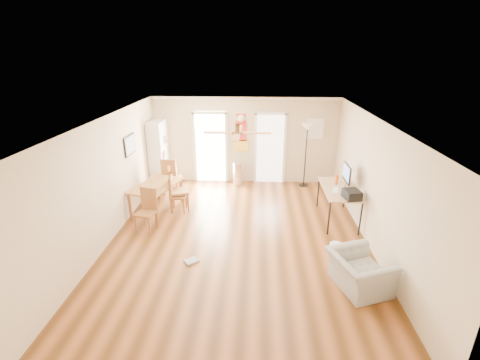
# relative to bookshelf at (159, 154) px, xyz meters

# --- Properties ---
(floor) EXTENTS (7.00, 7.00, 0.00)m
(floor) POSITION_rel_bookshelf_xyz_m (2.53, -3.05, -0.98)
(floor) COLOR brown
(floor) RESTS_ON ground
(ceiling) EXTENTS (5.50, 7.00, 0.00)m
(ceiling) POSITION_rel_bookshelf_xyz_m (2.53, -3.05, 1.62)
(ceiling) COLOR silver
(ceiling) RESTS_ON floor
(wall_back) EXTENTS (5.50, 0.04, 2.60)m
(wall_back) POSITION_rel_bookshelf_xyz_m (2.53, 0.45, 0.32)
(wall_back) COLOR beige
(wall_back) RESTS_ON floor
(wall_front) EXTENTS (5.50, 0.04, 2.60)m
(wall_front) POSITION_rel_bookshelf_xyz_m (2.53, -6.55, 0.32)
(wall_front) COLOR beige
(wall_front) RESTS_ON floor
(wall_left) EXTENTS (0.04, 7.00, 2.60)m
(wall_left) POSITION_rel_bookshelf_xyz_m (-0.22, -3.05, 0.32)
(wall_left) COLOR beige
(wall_left) RESTS_ON floor
(wall_right) EXTENTS (0.04, 7.00, 2.60)m
(wall_right) POSITION_rel_bookshelf_xyz_m (5.28, -3.05, 0.32)
(wall_right) COLOR beige
(wall_right) RESTS_ON floor
(crown_molding) EXTENTS (5.50, 7.00, 0.08)m
(crown_molding) POSITION_rel_bookshelf_xyz_m (2.53, -3.05, 1.58)
(crown_molding) COLOR white
(crown_molding) RESTS_ON wall_back
(kitchen_doorway) EXTENTS (0.90, 0.10, 2.10)m
(kitchen_doorway) POSITION_rel_bookshelf_xyz_m (1.48, 0.43, 0.07)
(kitchen_doorway) COLOR white
(kitchen_doorway) RESTS_ON wall_back
(bathroom_doorway) EXTENTS (0.80, 0.10, 2.10)m
(bathroom_doorway) POSITION_rel_bookshelf_xyz_m (3.28, 0.43, 0.07)
(bathroom_doorway) COLOR white
(bathroom_doorway) RESTS_ON wall_back
(wall_decal) EXTENTS (0.46, 0.03, 1.10)m
(wall_decal) POSITION_rel_bookshelf_xyz_m (2.41, 0.43, 0.57)
(wall_decal) COLOR red
(wall_decal) RESTS_ON wall_back
(ac_grille) EXTENTS (0.50, 0.04, 0.60)m
(ac_grille) POSITION_rel_bookshelf_xyz_m (4.58, 0.42, 0.72)
(ac_grille) COLOR white
(ac_grille) RESTS_ON wall_back
(framed_poster) EXTENTS (0.04, 0.66, 0.48)m
(framed_poster) POSITION_rel_bookshelf_xyz_m (-0.19, -1.65, 0.72)
(framed_poster) COLOR black
(framed_poster) RESTS_ON wall_left
(ceiling_fan) EXTENTS (1.24, 1.24, 0.20)m
(ceiling_fan) POSITION_rel_bookshelf_xyz_m (2.53, -3.35, 1.45)
(ceiling_fan) COLOR #593819
(ceiling_fan) RESTS_ON ceiling
(bookshelf) EXTENTS (0.62, 0.96, 1.97)m
(bookshelf) POSITION_rel_bookshelf_xyz_m (0.00, 0.00, 0.00)
(bookshelf) COLOR silver
(bookshelf) RESTS_ON floor
(dining_table) EXTENTS (1.19, 1.57, 0.70)m
(dining_table) POSITION_rel_bookshelf_xyz_m (0.38, -1.73, -0.63)
(dining_table) COLOR #AC7137
(dining_table) RESTS_ON floor
(dining_chair_right_a) EXTENTS (0.57, 0.57, 1.12)m
(dining_chair_right_a) POSITION_rel_bookshelf_xyz_m (0.93, -1.63, -0.42)
(dining_chair_right_a) COLOR #A97636
(dining_chair_right_a) RESTS_ON floor
(dining_chair_right_b) EXTENTS (0.39, 0.39, 0.92)m
(dining_chair_right_b) POSITION_rel_bookshelf_xyz_m (0.93, -1.75, -0.52)
(dining_chair_right_b) COLOR olive
(dining_chair_right_b) RESTS_ON floor
(dining_chair_near) EXTENTS (0.49, 0.49, 0.98)m
(dining_chair_near) POSITION_rel_bookshelf_xyz_m (0.43, -2.78, -0.49)
(dining_chair_near) COLOR #A06E33
(dining_chair_near) RESTS_ON floor
(dining_chair_far) EXTENTS (0.47, 0.47, 1.05)m
(dining_chair_far) POSITION_rel_bookshelf_xyz_m (0.50, -0.60, -0.46)
(dining_chair_far) COLOR olive
(dining_chair_far) RESTS_ON floor
(trash_can) EXTENTS (0.36, 0.36, 0.71)m
(trash_can) POSITION_rel_bookshelf_xyz_m (2.35, 0.14, -0.63)
(trash_can) COLOR #BDBDBF
(trash_can) RESTS_ON floor
(torchiere_lamp) EXTENTS (0.39, 0.39, 1.89)m
(torchiere_lamp) POSITION_rel_bookshelf_xyz_m (4.33, 0.16, -0.04)
(torchiere_lamp) COLOR black
(torchiere_lamp) RESTS_ON floor
(computer_desk) EXTENTS (0.76, 1.53, 0.82)m
(computer_desk) POSITION_rel_bookshelf_xyz_m (4.85, -2.01, -0.57)
(computer_desk) COLOR tan
(computer_desk) RESTS_ON floor
(imac) EXTENTS (0.23, 0.60, 0.56)m
(imac) POSITION_rel_bookshelf_xyz_m (5.00, -1.94, 0.12)
(imac) COLOR black
(imac) RESTS_ON computer_desk
(keyboard) EXTENTS (0.22, 0.40, 0.01)m
(keyboard) POSITION_rel_bookshelf_xyz_m (4.73, -2.16, -0.16)
(keyboard) COLOR silver
(keyboard) RESTS_ON computer_desk
(printer) EXTENTS (0.40, 0.44, 0.19)m
(printer) POSITION_rel_bookshelf_xyz_m (4.98, -2.59, -0.07)
(printer) COLOR black
(printer) RESTS_ON computer_desk
(orange_bottle) EXTENTS (0.09, 0.09, 0.24)m
(orange_bottle) POSITION_rel_bookshelf_xyz_m (4.83, -1.74, -0.05)
(orange_bottle) COLOR #E15A14
(orange_bottle) RESTS_ON computer_desk
(wastebasket_a) EXTENTS (0.32, 0.32, 0.29)m
(wastebasket_a) POSITION_rel_bookshelf_xyz_m (4.49, -3.62, -0.84)
(wastebasket_a) COLOR white
(wastebasket_a) RESTS_ON floor
(floor_cloth) EXTENTS (0.32, 0.31, 0.04)m
(floor_cloth) POSITION_rel_bookshelf_xyz_m (1.67, -3.95, -0.96)
(floor_cloth) COLOR #9C9B97
(floor_cloth) RESTS_ON floor
(armchair) EXTENTS (1.12, 1.19, 0.63)m
(armchair) POSITION_rel_bookshelf_xyz_m (4.68, -4.54, -0.67)
(armchair) COLOR #999A95
(armchair) RESTS_ON floor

